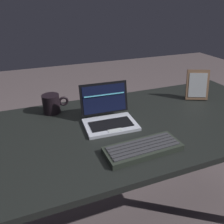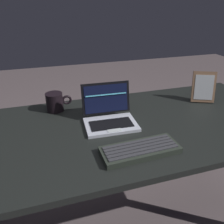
# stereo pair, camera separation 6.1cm
# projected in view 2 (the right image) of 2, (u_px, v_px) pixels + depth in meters

# --- Properties ---
(desk) EXTENTS (1.67, 0.73, 0.76)m
(desk) POSITION_uv_depth(u_px,v_px,m) (130.00, 143.00, 1.12)
(desk) COLOR black
(desk) RESTS_ON ground
(laptop_front) EXTENTS (0.25, 0.22, 0.18)m
(laptop_front) POSITION_uv_depth(u_px,v_px,m) (109.00, 116.00, 1.06)
(laptop_front) COLOR silver
(laptop_front) RESTS_ON desk
(external_keyboard) EXTENTS (0.32, 0.13, 0.03)m
(external_keyboard) POSITION_uv_depth(u_px,v_px,m) (140.00, 150.00, 0.87)
(external_keyboard) COLOR #2B3229
(external_keyboard) RESTS_ON desk
(photo_frame) EXTENTS (0.14, 0.11, 0.18)m
(photo_frame) POSITION_uv_depth(u_px,v_px,m) (204.00, 87.00, 1.27)
(photo_frame) COLOR #8E6649
(photo_frame) RESTS_ON desk
(coffee_mug) EXTENTS (0.14, 0.09, 0.10)m
(coffee_mug) POSITION_uv_depth(u_px,v_px,m) (55.00, 102.00, 1.18)
(coffee_mug) COLOR black
(coffee_mug) RESTS_ON desk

